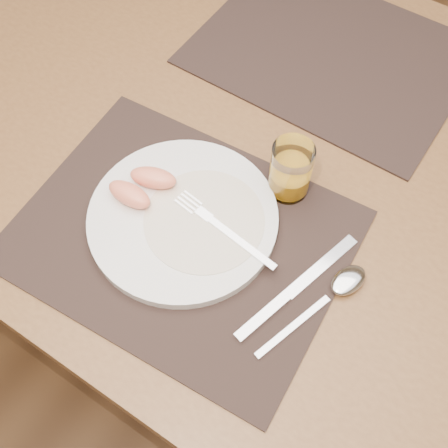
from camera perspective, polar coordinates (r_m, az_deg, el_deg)
ground at (r=1.55m, az=3.12°, el=-9.31°), size 5.00×5.00×0.00m
table at (r=0.96m, az=5.00°, el=5.13°), size 1.40×0.90×0.75m
placemat_near at (r=0.79m, az=-4.34°, el=-1.27°), size 0.47×0.38×0.00m
placemat_far at (r=1.04m, az=10.82°, el=16.68°), size 0.45×0.35×0.00m
plate at (r=0.80m, az=-4.19°, el=0.59°), size 0.27×0.27×0.02m
plate_dressing at (r=0.78m, az=-2.03°, el=0.41°), size 0.17×0.17×0.00m
fork at (r=0.78m, az=-0.72°, el=-0.02°), size 0.18×0.04×0.00m
knife at (r=0.75m, az=6.48°, el=-7.19°), size 0.07×0.22×0.01m
spoon at (r=0.76m, az=11.73°, el=-6.27°), size 0.08×0.19×0.01m
juice_glass at (r=0.80m, az=6.75°, el=5.27°), size 0.06×0.06×0.09m
grapefruit_wedges at (r=0.81m, az=-8.39°, el=3.84°), size 0.08×0.09×0.03m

